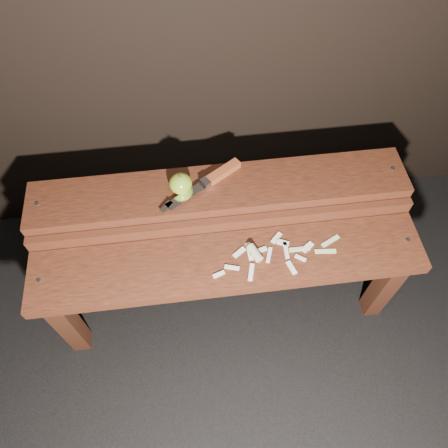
{
  "coord_description": "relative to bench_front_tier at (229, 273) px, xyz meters",
  "views": [
    {
      "loc": [
        -0.09,
        -0.66,
        1.58
      ],
      "look_at": [
        0.0,
        0.06,
        0.45
      ],
      "focal_mm": 35.0,
      "sensor_mm": 36.0,
      "label": 1
    }
  ],
  "objects": [
    {
      "name": "bench_front_tier",
      "position": [
        0.0,
        0.0,
        0.0
      ],
      "size": [
        1.2,
        0.2,
        0.42
      ],
      "color": "#35180D",
      "rests_on": "ground"
    },
    {
      "name": "knife",
      "position": [
        -0.02,
        0.26,
        0.16
      ],
      "size": [
        0.27,
        0.18,
        0.03
      ],
      "color": "brown",
      "rests_on": "bench_rear_tier"
    },
    {
      "name": "ground",
      "position": [
        0.0,
        0.06,
        -0.35
      ],
      "size": [
        60.0,
        60.0,
        0.0
      ],
      "primitive_type": "plane",
      "color": "black"
    },
    {
      "name": "bench_rear_tier",
      "position": [
        0.0,
        0.23,
        0.06
      ],
      "size": [
        1.2,
        0.21,
        0.5
      ],
      "color": "#35180D",
      "rests_on": "ground"
    },
    {
      "name": "apple",
      "position": [
        -0.12,
        0.23,
        0.18
      ],
      "size": [
        0.07,
        0.07,
        0.08
      ],
      "color": "olive",
      "rests_on": "bench_rear_tier"
    },
    {
      "name": "apple_scraps",
      "position": [
        0.12,
        0.02,
        0.07
      ],
      "size": [
        0.41,
        0.16,
        0.03
      ],
      "color": "beige",
      "rests_on": "bench_front_tier"
    }
  ]
}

